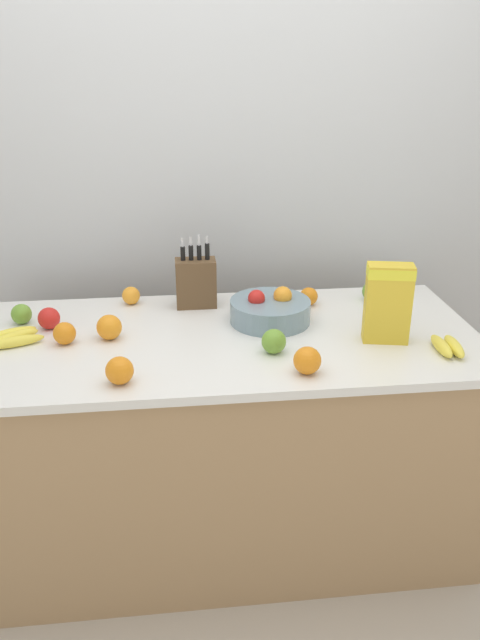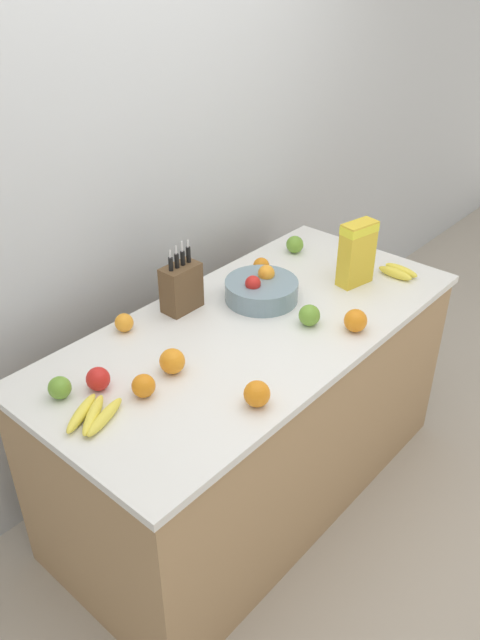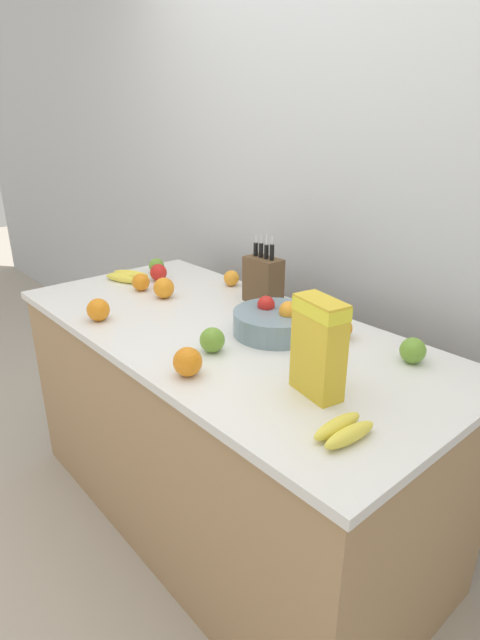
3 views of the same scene
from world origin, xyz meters
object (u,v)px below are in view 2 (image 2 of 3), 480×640
Objects in this scene: fruit_bowl at (261,289)px; apple_leftmost at (60,388)px; apple_by_knife_block at (309,315)px; banana_bunch_left at (398,272)px; apple_front at (98,379)px; apple_rightmost at (295,244)px; orange_front_left at (124,323)px; orange_front_center at (144,386)px; orange_front_right at (257,394)px; banana_bunch_right at (93,415)px; orange_mid_left at (172,361)px; orange_back_center at (356,321)px; cereal_box at (357,251)px; orange_mid_right at (261,266)px; knife_block at (181,287)px.

fruit_bowl reaches higher than apple_leftmost.
banana_bunch_left is at bearing -5.80° from apple_by_knife_block.
apple_leftmost is 0.94× the size of apple_front.
orange_front_left is (-0.96, 0.07, -0.00)m from apple_rightmost.
orange_front_center is at bearing -61.77° from apple_front.
orange_front_center is at bearing 170.75° from banana_bunch_left.
fruit_bowl is 0.67m from orange_front_right.
fruit_bowl is at bearing 5.17° from banana_bunch_right.
orange_mid_left is (-1.02, -0.25, 0.00)m from apple_rightmost.
apple_by_knife_block is 0.95× the size of orange_back_center.
orange_back_center is (0.08, -0.15, 0.00)m from apple_by_knife_block.
orange_back_center is (0.85, -0.44, 0.00)m from apple_front.
banana_bunch_left is at bearing -14.36° from apple_front.
orange_front_right is at bearing -55.97° from orange_front_center.
cereal_box is 3.69× the size of apple_leftmost.
cereal_box reaches higher than apple_rightmost.
orange_front_right is (-0.52, -0.41, -0.00)m from fruit_bowl.
fruit_bowl reaches higher than orange_front_right.
banana_bunch_right is 2.55× the size of orange_mid_left.
apple_rightmost is 1.02× the size of apple_front.
orange_mid_right is 1.01× the size of orange_front_left.
cereal_box reaches higher than apple_front.
cereal_box is 0.93× the size of fruit_bowl.
orange_back_center is (-0.13, -0.56, 0.01)m from orange_mid_right.
orange_mid_right is (0.98, 0.12, -0.00)m from apple_front.
orange_front_center is at bearing -171.37° from fruit_bowl.
apple_rightmost is at bearing -2.27° from knife_block.
knife_block reaches higher than orange_front_center.
cereal_box is 1.62× the size of banana_bunch_left.
knife_block is 0.27m from orange_front_left.
banana_bunch_right is at bearing -140.79° from orange_front_left.
orange_front_left is 0.87m from orange_back_center.
fruit_bowl is at bearing 96.93° from orange_back_center.
orange_front_center is at bearing -8.83° from banana_bunch_right.
orange_back_center is at bearing -83.07° from fruit_bowl.
orange_front_center is at bearing 158.71° from orange_back_center.
orange_front_right is 1.21× the size of orange_front_left.
knife_block is at bearing 22.79° from banana_bunch_right.
fruit_bowl is 0.74m from orange_front_center.
orange_mid_left is at bearing -162.78° from orange_mid_right.
apple_rightmost is 1.12m from orange_front_right.
apple_by_knife_block is (-0.58, 0.06, 0.02)m from banana_bunch_left.
banana_bunch_right is 0.18m from orange_front_center.
apple_by_knife_block is 0.97× the size of orange_front_right.
apple_by_knife_block is (0.88, -0.18, 0.02)m from banana_bunch_right.
apple_by_knife_block is at bearing 17.31° from orange_front_right.
apple_leftmost is at bearing -176.75° from orange_mid_right.
banana_bunch_right is 0.90m from apple_by_knife_block.
orange_mid_right is (-0.19, 0.36, -0.12)m from cereal_box.
orange_mid_left reaches higher than orange_front_right.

